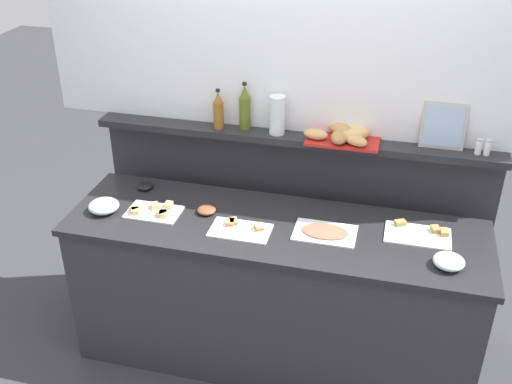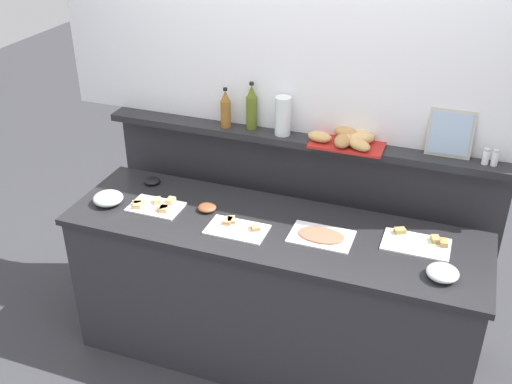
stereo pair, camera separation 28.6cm
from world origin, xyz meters
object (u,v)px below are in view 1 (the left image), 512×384
sandwich_platter_rear (419,234)px  sandwich_platter_front (154,211)px  glass_bowl_small (449,262)px  olive_oil_bottle (245,108)px  glass_bowl_medium (104,206)px  cold_cuts_platter (325,232)px  condiment_bowl_cream (207,210)px  sandwich_platter_side (240,229)px  vinegar_bottle_amber (218,111)px  condiment_bowl_teal (145,186)px  framed_picture (444,126)px  bread_basket (344,135)px  water_carafe (277,115)px  salt_shaker (479,147)px  pepper_shaker (488,147)px

sandwich_platter_rear → sandwich_platter_front: 1.43m
glass_bowl_small → olive_oil_bottle: (-1.17, 0.61, 0.43)m
sandwich_platter_rear → glass_bowl_small: size_ratio=2.21×
olive_oil_bottle → glass_bowl_medium: bearing=-140.1°
cold_cuts_platter → condiment_bowl_cream: size_ratio=3.17×
sandwich_platter_front → sandwich_platter_rear: bearing=5.4°
sandwich_platter_side → vinegar_bottle_amber: bearing=117.4°
condiment_bowl_cream → olive_oil_bottle: bearing=76.2°
sandwich_platter_rear → glass_bowl_small: 0.28m
condiment_bowl_teal → framed_picture: framed_picture is taller
bread_basket → water_carafe: water_carafe is taller
sandwich_platter_front → framed_picture: (1.48, 0.51, 0.45)m
vinegar_bottle_amber → salt_shaker: bearing=0.3°
sandwich_platter_rear → vinegar_bottle_amber: size_ratio=1.42×
condiment_bowl_cream → framed_picture: size_ratio=0.41×
condiment_bowl_cream → olive_oil_bottle: olive_oil_bottle is taller
cold_cuts_platter → glass_bowl_small: 0.63m
cold_cuts_platter → olive_oil_bottle: size_ratio=1.18×
sandwich_platter_side → salt_shaker: bearing=24.4°
glass_bowl_small → water_carafe: bearing=149.1°
sandwich_platter_side → water_carafe: bearing=82.2°
sandwich_platter_side → water_carafe: 0.69m
glass_bowl_medium → framed_picture: 1.89m
sandwich_platter_front → condiment_bowl_teal: size_ratio=3.00×
olive_oil_bottle → condiment_bowl_cream: bearing=-103.8°
sandwich_platter_side → bread_basket: (0.45, 0.51, 0.36)m
cold_cuts_platter → bread_basket: bearing=87.4°
sandwich_platter_rear → condiment_bowl_cream: bearing=-177.0°
cold_cuts_platter → framed_picture: bearing=42.3°
pepper_shaker → sandwich_platter_front: bearing=-164.5°
salt_shaker → condiment_bowl_teal: bearing=-172.8°
vinegar_bottle_amber → water_carafe: vinegar_bottle_amber is taller
condiment_bowl_cream → water_carafe: water_carafe is taller
sandwich_platter_side → condiment_bowl_cream: bearing=151.4°
cold_cuts_platter → salt_shaker: salt_shaker is taller
pepper_shaker → bread_basket: size_ratio=0.21×
olive_oil_bottle → glass_bowl_small: bearing=-27.5°
bread_basket → framed_picture: (0.52, 0.06, 0.09)m
sandwich_platter_side → pepper_shaker: (1.20, 0.53, 0.37)m
salt_shaker → pepper_shaker: 0.04m
sandwich_platter_front → pepper_shaker: bearing=15.5°
sandwich_platter_rear → bread_basket: size_ratio=0.80×
glass_bowl_small → framed_picture: (-0.08, 0.62, 0.43)m
salt_shaker → glass_bowl_medium: bearing=-164.9°
condiment_bowl_teal → bread_basket: (1.12, 0.21, 0.36)m
cold_cuts_platter → glass_bowl_small: glass_bowl_small is taller
condiment_bowl_teal → vinegar_bottle_amber: vinegar_bottle_amber is taller
olive_oil_bottle → vinegar_bottle_amber: 0.15m
olive_oil_bottle → salt_shaker: (1.28, -0.03, -0.08)m
glass_bowl_medium → olive_oil_bottle: size_ratio=0.61×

